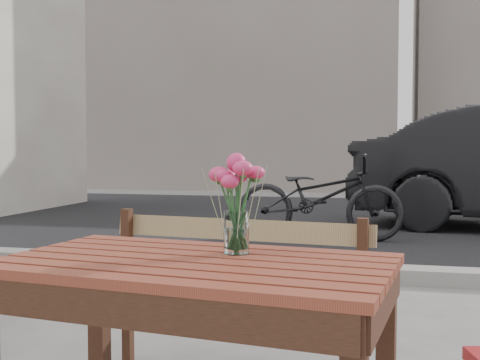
% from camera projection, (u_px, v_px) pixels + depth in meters
% --- Properties ---
extents(street, '(30.00, 8.12, 0.12)m').
position_uv_depth(street, '(322.00, 237.00, 6.90)').
color(street, black).
rests_on(street, ground).
extents(backdrop_buildings, '(15.50, 4.00, 8.00)m').
position_uv_depth(backdrop_buildings, '(364.00, 51.00, 15.74)').
color(backdrop_buildings, gray).
rests_on(backdrop_buildings, ground).
extents(main_table, '(1.24, 0.82, 0.72)m').
position_uv_depth(main_table, '(195.00, 298.00, 1.81)').
color(main_table, maroon).
rests_on(main_table, ground).
extents(main_bench, '(1.28, 0.51, 0.77)m').
position_uv_depth(main_bench, '(231.00, 279.00, 2.67)').
color(main_bench, olive).
rests_on(main_bench, ground).
extents(main_vase, '(0.17, 0.17, 0.32)m').
position_uv_depth(main_vase, '(236.00, 191.00, 1.89)').
color(main_vase, white).
rests_on(main_vase, main_table).
extents(bicycle, '(1.90, 0.68, 0.99)m').
position_uv_depth(bicycle, '(319.00, 197.00, 6.88)').
color(bicycle, black).
rests_on(bicycle, ground).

